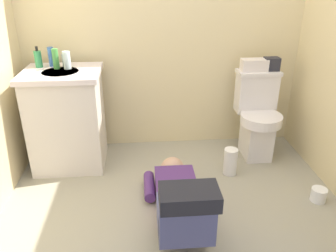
# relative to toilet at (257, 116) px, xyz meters

# --- Properties ---
(ground_plane) EXTENTS (2.91, 2.96, 0.04)m
(ground_plane) POSITION_rel_toilet_xyz_m (-0.80, -0.69, -0.39)
(ground_plane) COLOR #9C957E
(wall_back) EXTENTS (2.57, 0.08, 2.40)m
(wall_back) POSITION_rel_toilet_xyz_m (-0.80, 0.33, 0.83)
(wall_back) COLOR beige
(wall_back) RESTS_ON ground_plane
(toilet) EXTENTS (0.36, 0.46, 0.75)m
(toilet) POSITION_rel_toilet_xyz_m (0.00, 0.00, 0.00)
(toilet) COLOR silver
(toilet) RESTS_ON ground_plane
(vanity_cabinet) EXTENTS (0.60, 0.52, 0.82)m
(vanity_cabinet) POSITION_rel_toilet_xyz_m (-1.62, -0.03, 0.05)
(vanity_cabinet) COLOR silver
(vanity_cabinet) RESTS_ON ground_plane
(faucet) EXTENTS (0.02, 0.02, 0.10)m
(faucet) POSITION_rel_toilet_xyz_m (-1.62, 0.11, 0.50)
(faucet) COLOR silver
(faucet) RESTS_ON vanity_cabinet
(person_plumber) EXTENTS (0.39, 1.06, 0.52)m
(person_plumber) POSITION_rel_toilet_xyz_m (-0.78, -0.87, -0.19)
(person_plumber) COLOR #512D6B
(person_plumber) RESTS_ON ground_plane
(tissue_box) EXTENTS (0.22, 0.11, 0.10)m
(tissue_box) POSITION_rel_toilet_xyz_m (-0.05, 0.09, 0.43)
(tissue_box) COLOR silver
(tissue_box) RESTS_ON toilet
(toiletry_bag) EXTENTS (0.12, 0.09, 0.11)m
(toiletry_bag) POSITION_rel_toilet_xyz_m (0.10, 0.09, 0.44)
(toiletry_bag) COLOR #26262D
(toiletry_bag) RESTS_ON toilet
(soap_dispenser) EXTENTS (0.06, 0.06, 0.17)m
(soap_dispenser) POSITION_rel_toilet_xyz_m (-1.81, 0.09, 0.52)
(soap_dispenser) COLOR #369153
(soap_dispenser) RESTS_ON vanity_cabinet
(bottle_blue) EXTENTS (0.04, 0.04, 0.15)m
(bottle_blue) POSITION_rel_toilet_xyz_m (-1.71, 0.12, 0.53)
(bottle_blue) COLOR #3D6CBD
(bottle_blue) RESTS_ON vanity_cabinet
(bottle_green) EXTENTS (0.05, 0.05, 0.16)m
(bottle_green) POSITION_rel_toilet_xyz_m (-1.66, 0.03, 0.53)
(bottle_green) COLOR #4AA046
(bottle_green) RESTS_ON vanity_cabinet
(bottle_clear) EXTENTS (0.06, 0.06, 0.14)m
(bottle_clear) POSITION_rel_toilet_xyz_m (-1.57, 0.03, 0.52)
(bottle_clear) COLOR silver
(bottle_clear) RESTS_ON vanity_cabinet
(paper_towel_roll) EXTENTS (0.11, 0.11, 0.22)m
(paper_towel_roll) POSITION_rel_toilet_xyz_m (-0.30, -0.32, -0.26)
(paper_towel_roll) COLOR white
(paper_towel_roll) RESTS_ON ground_plane
(toilet_paper_roll) EXTENTS (0.11, 0.11, 0.10)m
(toilet_paper_roll) POSITION_rel_toilet_xyz_m (0.25, -0.73, -0.32)
(toilet_paper_roll) COLOR white
(toilet_paper_roll) RESTS_ON ground_plane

